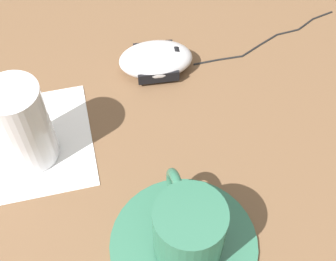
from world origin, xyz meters
name	(u,v)px	position (x,y,z in m)	size (l,w,h in m)	color
ground_plane	(100,152)	(0.00, 0.00, 0.00)	(3.00, 3.00, 0.00)	brown
saucer	(184,243)	(-0.10, -0.11, 0.00)	(0.16, 0.16, 0.01)	#2D664C
coffee_cup	(188,228)	(-0.11, -0.12, 0.05)	(0.10, 0.07, 0.07)	#2D664C
computer_mouse	(156,59)	(0.15, -0.05, 0.02)	(0.09, 0.11, 0.04)	silver
mouse_cable	(269,39)	(0.23, -0.20, 0.00)	(0.14, 0.20, 0.00)	black
napkin_under_glass	(27,144)	(0.00, 0.09, 0.00)	(0.16, 0.16, 0.00)	white
drinking_glass	(23,125)	(-0.01, 0.08, 0.06)	(0.06, 0.06, 0.11)	silver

